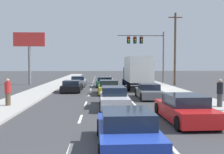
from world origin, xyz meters
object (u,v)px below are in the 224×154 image
at_px(roadside_billboard, 29,47).
at_px(pedestrian_near_corner, 220,93).
at_px(car_yellow, 109,88).
at_px(traffic_signal_mast, 143,44).
at_px(car_silver, 78,82).
at_px(car_gray, 149,92).
at_px(car_blue, 127,131).
at_px(box_truck, 137,71).
at_px(car_red, 185,109).
at_px(car_white, 114,98).
at_px(pedestrian_mid_block, 8,92).
at_px(car_green, 104,82).
at_px(car_black, 72,86).
at_px(utility_pole_mid, 175,48).

distance_m(roadside_billboard, pedestrian_near_corner, 26.12).
distance_m(car_yellow, traffic_signal_mast, 14.24).
xyz_separation_m(car_silver, car_gray, (6.65, -11.54, -0.04)).
distance_m(car_blue, car_gray, 12.46).
distance_m(box_truck, car_red, 15.92).
height_order(car_white, box_truck, box_truck).
xyz_separation_m(car_silver, pedestrian_near_corner, (10.13, -16.52, 0.41)).
relative_size(car_blue, pedestrian_near_corner, 2.43).
relative_size(car_silver, traffic_signal_mast, 0.57).
height_order(traffic_signal_mast, pedestrian_mid_block, traffic_signal_mast).
distance_m(box_truck, traffic_signal_mast, 8.93).
xyz_separation_m(car_silver, car_green, (3.25, -0.91, -0.03)).
height_order(car_black, car_white, car_white).
xyz_separation_m(car_silver, car_white, (3.57, -15.56, 0.00)).
bearing_deg(car_white, car_green, 91.26).
distance_m(car_gray, pedestrian_near_corner, 6.09).
bearing_deg(car_black, car_yellow, -31.12).
height_order(car_red, pedestrian_near_corner, pedestrian_near_corner).
relative_size(car_blue, traffic_signal_mast, 0.57).
distance_m(car_gray, roadside_billboard, 20.28).
distance_m(car_black, box_truck, 7.39).
relative_size(car_gray, pedestrian_mid_block, 2.44).
distance_m(car_white, pedestrian_near_corner, 6.65).
distance_m(car_black, car_yellow, 4.25).
bearing_deg(box_truck, car_black, -163.27).
bearing_deg(car_yellow, utility_pole_mid, 45.62).
xyz_separation_m(car_blue, car_gray, (3.11, 12.07, -0.04)).
bearing_deg(pedestrian_near_corner, car_red, -135.43).
relative_size(car_silver, car_blue, 1.00).
xyz_separation_m(car_green, car_red, (3.54, -18.90, 0.04)).
distance_m(box_truck, roadside_billboard, 15.54).
bearing_deg(car_white, traffic_signal_mast, 74.93).
relative_size(car_silver, car_white, 0.92).
distance_m(car_yellow, roadside_billboard, 15.85).
relative_size(car_silver, car_gray, 1.00).
height_order(car_blue, utility_pole_mid, utility_pole_mid).
distance_m(car_green, car_white, 14.66).
xyz_separation_m(car_silver, car_red, (6.79, -19.81, 0.01)).
xyz_separation_m(car_gray, car_red, (0.14, -8.27, 0.05)).
relative_size(car_black, traffic_signal_mast, 0.62).
relative_size(car_green, pedestrian_mid_block, 2.34).
bearing_deg(car_silver, car_gray, -60.06).
bearing_deg(car_green, car_red, -79.38).
relative_size(car_white, traffic_signal_mast, 0.62).
distance_m(car_red, utility_pole_mid, 22.04).
distance_m(box_truck, pedestrian_mid_block, 15.22).
xyz_separation_m(car_black, roadside_billboard, (-6.67, 8.99, 4.52)).
xyz_separation_m(car_black, car_yellow, (3.64, -2.19, 0.05)).
bearing_deg(car_silver, car_black, -91.35).
distance_m(car_silver, pedestrian_near_corner, 19.38).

